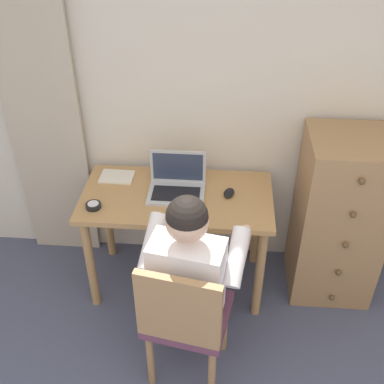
{
  "coord_description": "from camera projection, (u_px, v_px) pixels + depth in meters",
  "views": [
    {
      "loc": [
        0.01,
        -0.47,
        2.44
      ],
      "look_at": [
        -0.17,
        1.73,
        0.84
      ],
      "focal_mm": 44.49,
      "sensor_mm": 36.0,
      "label": 1
    }
  ],
  "objects": [
    {
      "name": "computer_mouse",
      "position": [
        229.0,
        193.0,
        2.87
      ],
      "size": [
        0.09,
        0.11,
        0.03
      ],
      "primitive_type": "ellipsoid",
      "rotation": [
        0.0,
        0.0,
        -0.29
      ],
      "color": "black",
      "rests_on": "desk"
    },
    {
      "name": "desk_clock",
      "position": [
        93.0,
        206.0,
        2.77
      ],
      "size": [
        0.09,
        0.09,
        0.03
      ],
      "color": "black",
      "rests_on": "desk"
    },
    {
      "name": "dresser",
      "position": [
        338.0,
        218.0,
        2.97
      ],
      "size": [
        0.51,
        0.51,
        1.13
      ],
      "color": "#9E754C",
      "rests_on": "ground_plane"
    },
    {
      "name": "desk",
      "position": [
        177.0,
        210.0,
        2.95
      ],
      "size": [
        1.16,
        0.59,
        0.74
      ],
      "color": "tan",
      "rests_on": "ground_plane"
    },
    {
      "name": "chair",
      "position": [
        185.0,
        317.0,
        2.43
      ],
      "size": [
        0.49,
        0.47,
        0.88
      ],
      "color": "#62354C",
      "rests_on": "ground_plane"
    },
    {
      "name": "wall_back",
      "position": [
        226.0,
        92.0,
        2.86
      ],
      "size": [
        4.8,
        0.05,
        2.5
      ],
      "primitive_type": "cube",
      "color": "beige",
      "rests_on": "ground_plane"
    },
    {
      "name": "laptop",
      "position": [
        177.0,
        184.0,
        2.88
      ],
      "size": [
        0.34,
        0.25,
        0.24
      ],
      "color": "#B7BABF",
      "rests_on": "desk"
    },
    {
      "name": "notebook_pad",
      "position": [
        117.0,
        177.0,
        3.03
      ],
      "size": [
        0.21,
        0.15,
        0.01
      ],
      "primitive_type": "cube",
      "rotation": [
        0.0,
        0.0,
        -0.02
      ],
      "color": "silver",
      "rests_on": "desk"
    },
    {
      "name": "person_seated",
      "position": [
        193.0,
        267.0,
        2.47
      ],
      "size": [
        0.6,
        0.63,
        1.2
      ],
      "color": "#33384C",
      "rests_on": "ground_plane"
    },
    {
      "name": "curtain_panel",
      "position": [
        42.0,
        109.0,
        2.95
      ],
      "size": [
        0.48,
        0.03,
        2.25
      ],
      "primitive_type": "cube",
      "color": "#BCAD99",
      "rests_on": "ground_plane"
    }
  ]
}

